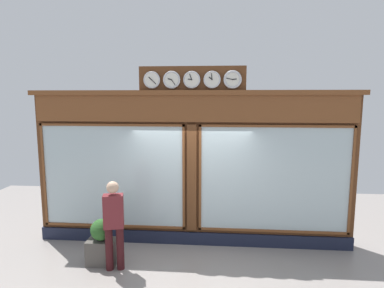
# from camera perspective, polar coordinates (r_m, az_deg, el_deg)

# --- Properties ---
(shop_facade) EXTENTS (6.93, 0.42, 3.82)m
(shop_facade) POSITION_cam_1_polar(r_m,az_deg,el_deg) (7.02, 0.09, -4.13)
(shop_facade) COLOR #5B3319
(shop_facade) RESTS_ON ground_plane
(pedestrian) EXTENTS (0.40, 0.30, 1.69)m
(pedestrian) POSITION_cam_1_polar(r_m,az_deg,el_deg) (6.27, -13.58, -13.13)
(pedestrian) COLOR #3A1316
(pedestrian) RESTS_ON ground_plane
(planter_box) EXTENTS (0.56, 0.36, 0.48)m
(planter_box) POSITION_cam_1_polar(r_m,az_deg,el_deg) (6.80, -15.49, -17.79)
(planter_box) COLOR #4C4742
(planter_box) RESTS_ON ground_plane
(planter_shrub) EXTENTS (0.41, 0.41, 0.41)m
(planter_shrub) POSITION_cam_1_polar(r_m,az_deg,el_deg) (6.62, -15.64, -14.30)
(planter_shrub) COLOR #285623
(planter_shrub) RESTS_ON planter_box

